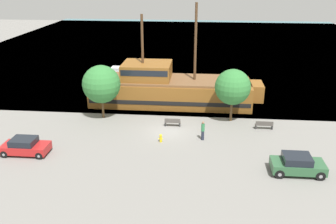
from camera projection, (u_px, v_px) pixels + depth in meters
The scene contains 12 objects.
ground_plane at pixel (169, 131), 35.79m from camera, with size 160.00×160.00×0.00m, color gray.
water_surface at pixel (188, 45), 76.71m from camera, with size 80.00×80.00×0.00m, color teal.
pirate_ship at pixel (169, 89), 42.72m from camera, with size 19.30×5.60×11.28m.
moored_boat_dockside at pixel (122, 74), 52.76m from camera, with size 5.39×2.01×1.67m.
parked_car_curb_front at pixel (297, 164), 28.15m from camera, with size 3.93×2.01×1.50m.
parked_car_curb_mid at pixel (25, 146), 31.19m from camera, with size 3.82×1.91×1.39m.
fire_hydrant at pixel (161, 138), 33.43m from camera, with size 0.42×0.25×0.76m.
bench_promenade_east at pixel (264, 125), 36.10m from camera, with size 1.68×0.45×0.85m.
bench_promenade_west at pixel (173, 122), 36.78m from camera, with size 1.55×0.45×0.85m.
pedestrian_walking_near at pixel (203, 130), 33.67m from camera, with size 0.32×0.32×1.80m.
tree_row_east at pixel (101, 84), 37.87m from camera, with size 3.87×3.87×5.54m.
tree_row_mideast at pixel (233, 87), 37.02m from camera, with size 3.57×3.57×5.38m.
Camera 1 is at (2.98, -32.63, 14.50)m, focal length 40.00 mm.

